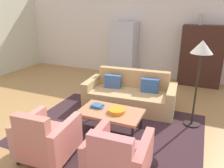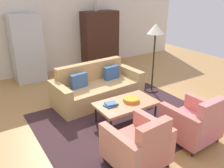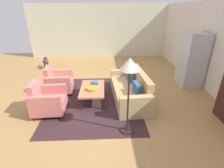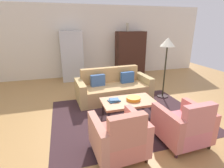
{
  "view_description": "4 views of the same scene",
  "coord_description": "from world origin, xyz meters",
  "px_view_note": "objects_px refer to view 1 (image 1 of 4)",
  "views": [
    {
      "loc": [
        1.62,
        -3.46,
        2.27
      ],
      "look_at": [
        -0.03,
        0.4,
        0.78
      ],
      "focal_mm": 34.44,
      "sensor_mm": 36.0,
      "label": 1
    },
    {
      "loc": [
        -2.32,
        -3.46,
        2.51
      ],
      "look_at": [
        -0.03,
        0.14,
        0.77
      ],
      "focal_mm": 38.14,
      "sensor_mm": 36.0,
      "label": 2
    },
    {
      "loc": [
        4.61,
        0.29,
        2.57
      ],
      "look_at": [
        0.1,
        0.49,
        0.5
      ],
      "focal_mm": 26.69,
      "sensor_mm": 36.0,
      "label": 3
    },
    {
      "loc": [
        -1.21,
        -3.46,
        2.03
      ],
      "look_at": [
        -0.07,
        0.48,
        0.65
      ],
      "focal_mm": 27.96,
      "sensor_mm": 36.0,
      "label": 4
    }
  ],
  "objects_px": {
    "armchair_right": "(117,160)",
    "refrigerator": "(124,50)",
    "vase_tall": "(201,19)",
    "couch": "(130,95)",
    "floor_lamp": "(201,55)",
    "fruit_bowl": "(117,111)",
    "cabinet": "(201,56)",
    "coffee_table": "(111,113)",
    "book_stack": "(97,106)",
    "armchair_left": "(45,140)"
  },
  "relations": [
    {
      "from": "armchair_left",
      "to": "vase_tall",
      "type": "bearing_deg",
      "value": 64.2
    },
    {
      "from": "coffee_table",
      "to": "fruit_bowl",
      "type": "height_order",
      "value": "fruit_bowl"
    },
    {
      "from": "refrigerator",
      "to": "cabinet",
      "type": "bearing_deg",
      "value": 2.48
    },
    {
      "from": "armchair_left",
      "to": "book_stack",
      "type": "bearing_deg",
      "value": 73.3
    },
    {
      "from": "vase_tall",
      "to": "refrigerator",
      "type": "xyz_separation_m",
      "value": [
        -2.27,
        -0.1,
        -1.04
      ]
    },
    {
      "from": "couch",
      "to": "armchair_left",
      "type": "xyz_separation_m",
      "value": [
        -0.59,
        -2.35,
        0.06
      ]
    },
    {
      "from": "vase_tall",
      "to": "refrigerator",
      "type": "distance_m",
      "value": 2.49
    },
    {
      "from": "coffee_table",
      "to": "floor_lamp",
      "type": "bearing_deg",
      "value": 30.84
    },
    {
      "from": "fruit_bowl",
      "to": "floor_lamp",
      "type": "bearing_deg",
      "value": 33.14
    },
    {
      "from": "cabinet",
      "to": "vase_tall",
      "type": "height_order",
      "value": "vase_tall"
    },
    {
      "from": "floor_lamp",
      "to": "coffee_table",
      "type": "bearing_deg",
      "value": -149.16
    },
    {
      "from": "armchair_right",
      "to": "refrigerator",
      "type": "height_order",
      "value": "refrigerator"
    },
    {
      "from": "fruit_bowl",
      "to": "refrigerator",
      "type": "xyz_separation_m",
      "value": [
        -1.11,
        3.4,
        0.48
      ]
    },
    {
      "from": "book_stack",
      "to": "refrigerator",
      "type": "xyz_separation_m",
      "value": [
        -0.67,
        3.34,
        0.49
      ]
    },
    {
      "from": "book_stack",
      "to": "coffee_table",
      "type": "bearing_deg",
      "value": -10.36
    },
    {
      "from": "book_stack",
      "to": "fruit_bowl",
      "type": "bearing_deg",
      "value": -7.5
    },
    {
      "from": "couch",
      "to": "cabinet",
      "type": "bearing_deg",
      "value": -125.62
    },
    {
      "from": "armchair_right",
      "to": "refrigerator",
      "type": "xyz_separation_m",
      "value": [
        -1.59,
        4.57,
        0.58
      ]
    },
    {
      "from": "vase_tall",
      "to": "refrigerator",
      "type": "bearing_deg",
      "value": -177.48
    },
    {
      "from": "fruit_bowl",
      "to": "refrigerator",
      "type": "bearing_deg",
      "value": 108.05
    },
    {
      "from": "fruit_bowl",
      "to": "floor_lamp",
      "type": "height_order",
      "value": "floor_lamp"
    },
    {
      "from": "couch",
      "to": "vase_tall",
      "type": "xyz_separation_m",
      "value": [
        1.29,
        2.32,
        1.67
      ]
    },
    {
      "from": "floor_lamp",
      "to": "couch",
      "type": "bearing_deg",
      "value": 167.31
    },
    {
      "from": "refrigerator",
      "to": "vase_tall",
      "type": "bearing_deg",
      "value": 2.52
    },
    {
      "from": "armchair_left",
      "to": "armchair_right",
      "type": "height_order",
      "value": "same"
    },
    {
      "from": "fruit_bowl",
      "to": "vase_tall",
      "type": "distance_m",
      "value": 3.99
    },
    {
      "from": "armchair_left",
      "to": "fruit_bowl",
      "type": "distance_m",
      "value": 1.37
    },
    {
      "from": "couch",
      "to": "coffee_table",
      "type": "bearing_deg",
      "value": 86.41
    },
    {
      "from": "fruit_bowl",
      "to": "refrigerator",
      "type": "height_order",
      "value": "refrigerator"
    },
    {
      "from": "couch",
      "to": "floor_lamp",
      "type": "xyz_separation_m",
      "value": [
        1.45,
        -0.33,
        1.16
      ]
    },
    {
      "from": "coffee_table",
      "to": "floor_lamp",
      "type": "xyz_separation_m",
      "value": [
        1.44,
        0.86,
        1.07
      ]
    },
    {
      "from": "vase_tall",
      "to": "floor_lamp",
      "type": "bearing_deg",
      "value": -86.53
    },
    {
      "from": "coffee_table",
      "to": "cabinet",
      "type": "bearing_deg",
      "value": 67.81
    },
    {
      "from": "couch",
      "to": "armchair_right",
      "type": "bearing_deg",
      "value": 100.64
    },
    {
      "from": "couch",
      "to": "vase_tall",
      "type": "distance_m",
      "value": 3.13
    },
    {
      "from": "armchair_left",
      "to": "cabinet",
      "type": "xyz_separation_m",
      "value": [
        2.03,
        4.67,
        0.56
      ]
    },
    {
      "from": "book_stack",
      "to": "vase_tall",
      "type": "relative_size",
      "value": 0.88
    },
    {
      "from": "vase_tall",
      "to": "refrigerator",
      "type": "relative_size",
      "value": 0.17
    },
    {
      "from": "armchair_right",
      "to": "book_stack",
      "type": "height_order",
      "value": "armchair_right"
    },
    {
      "from": "cabinet",
      "to": "floor_lamp",
      "type": "xyz_separation_m",
      "value": [
        0.01,
        -2.65,
        0.54
      ]
    },
    {
      "from": "couch",
      "to": "armchair_left",
      "type": "relative_size",
      "value": 2.45
    },
    {
      "from": "cabinet",
      "to": "refrigerator",
      "type": "relative_size",
      "value": 0.97
    },
    {
      "from": "armchair_left",
      "to": "armchair_right",
      "type": "bearing_deg",
      "value": -3.92
    },
    {
      "from": "couch",
      "to": "floor_lamp",
      "type": "height_order",
      "value": "floor_lamp"
    },
    {
      "from": "floor_lamp",
      "to": "refrigerator",
      "type": "bearing_deg",
      "value": 133.66
    },
    {
      "from": "armchair_left",
      "to": "armchair_right",
      "type": "relative_size",
      "value": 1.0
    },
    {
      "from": "coffee_table",
      "to": "refrigerator",
      "type": "height_order",
      "value": "refrigerator"
    },
    {
      "from": "armchair_right",
      "to": "vase_tall",
      "type": "bearing_deg",
      "value": 79.17
    },
    {
      "from": "fruit_bowl",
      "to": "vase_tall",
      "type": "bearing_deg",
      "value": 71.72
    },
    {
      "from": "armchair_right",
      "to": "book_stack",
      "type": "xyz_separation_m",
      "value": [
        -0.92,
        1.22,
        0.09
      ]
    }
  ]
}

